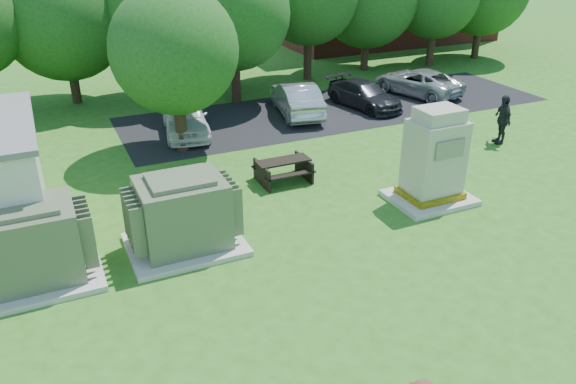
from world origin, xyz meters
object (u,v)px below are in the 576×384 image
transformer_right (183,215)px  picnic_table (283,168)px  person_walking_right (502,119)px  person_by_generator (454,161)px  car_silver_a (297,99)px  car_white (185,116)px  car_silver_b (418,82)px  transformer_left (30,246)px  generator_cabinet (434,162)px  car_dark (364,95)px

transformer_right → picnic_table: (4.13, 2.77, -0.49)m
transformer_right → person_walking_right: 13.58m
person_by_generator → car_silver_a: size_ratio=0.38×
car_white → car_silver_b: size_ratio=0.93×
transformer_right → car_silver_b: transformer_right is taller
person_walking_right → transformer_right: bearing=-61.0°
person_walking_right → car_silver_a: size_ratio=0.44×
transformer_left → generator_cabinet: 11.41m
picnic_table → car_silver_a: 7.22m
transformer_left → person_by_generator: 12.80m
car_dark → car_white: bearing=169.6°
car_white → car_dark: 8.55m
transformer_left → car_silver_a: size_ratio=0.68×
transformer_left → transformer_right: 3.70m
transformer_right → car_dark: transformer_right is taller
person_walking_right → car_silver_b: (1.15, 6.94, -0.32)m
transformer_right → car_silver_a: transformer_right is taller
car_white → car_silver_b: car_white is taller
car_silver_a → car_dark: car_silver_a is taller
generator_cabinet → picnic_table: bearing=138.0°
picnic_table → person_walking_right: size_ratio=0.93×
car_white → car_silver_a: size_ratio=0.96×
generator_cabinet → car_silver_a: bearing=90.5°
car_dark → transformer_right: bearing=-152.0°
transformer_left → person_by_generator: bearing=0.8°
person_by_generator → car_white: bearing=-23.0°
transformer_left → car_silver_b: (18.20, 9.46, -0.33)m
car_white → car_silver_a: car_silver_a is taller
car_silver_a → car_dark: (3.34, -0.33, -0.13)m
person_by_generator → car_silver_a: bearing=-51.6°
car_white → generator_cabinet: bearing=-50.1°
generator_cabinet → person_by_generator: generator_cabinet is taller
picnic_table → car_dark: size_ratio=0.44×
car_silver_a → car_dark: 3.36m
car_dark → car_silver_a: bearing=163.7°
transformer_right → car_white: transformer_right is taller
transformer_left → transformer_right: (3.70, 0.00, 0.00)m
generator_cabinet → person_walking_right: bearing=27.7°
transformer_right → generator_cabinet: (7.70, -0.45, 0.34)m
transformer_left → generator_cabinet: generator_cabinet is taller
person_by_generator → car_white: (-6.69, 8.54, -0.11)m
car_white → transformer_left: bearing=-115.2°
transformer_right → person_by_generator: 9.10m
person_by_generator → car_silver_a: person_by_generator is taller
person_by_generator → car_dark: 8.77m
car_dark → car_silver_b: bearing=0.7°
picnic_table → car_silver_b: bearing=32.8°
person_walking_right → car_silver_a: person_walking_right is taller
person_by_generator → car_white: size_ratio=0.39×
generator_cabinet → car_white: size_ratio=0.70×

